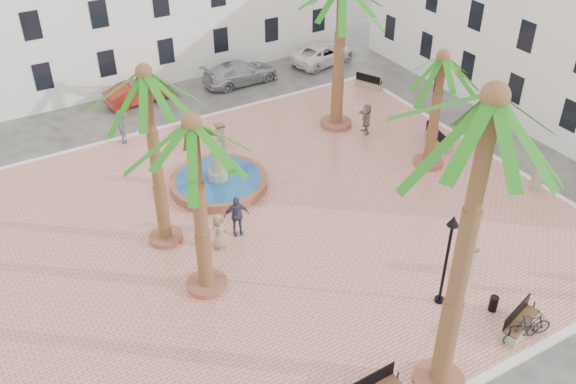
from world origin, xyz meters
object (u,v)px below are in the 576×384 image
object	(u,v)px
fountain	(219,180)
pedestrian_north	(123,127)
palm_ne	(342,2)
bench_ne	(369,83)
pedestrian_fountain_b	(237,216)
palm_e	(441,72)
car_silver	(240,73)
lamppost_s	(449,245)
pedestrian_east	(366,119)
palm_s	(488,134)
bollard_e	(538,177)
lamppost_e	(435,83)
palm_nw	(147,93)
bench_se	(520,324)
pedestrian_fountain_a	(218,231)
litter_bin	(493,304)
bicycle_a	(521,331)
car_red	(138,92)
bicycle_b	(529,325)
bollard_n	(220,135)
bollard_se	(469,260)
car_white	(323,54)
bench_e	(438,140)
palm_sw	(194,145)

from	to	relation	value
fountain	pedestrian_north	world-z (taller)	fountain
palm_ne	bench_ne	bearing A→B (deg)	34.20
pedestrian_fountain_b	pedestrian_north	xyz separation A→B (m)	(-1.65, 10.21, 0.00)
palm_e	car_silver	distance (m)	15.06
lamppost_s	car_silver	size ratio (longest dim) A/B	0.82
palm_e	bench_ne	size ratio (longest dim) A/B	3.39
fountain	pedestrian_east	size ratio (longest dim) A/B	2.74
palm_s	fountain	bearing A→B (deg)	94.93
palm_e	pedestrian_east	distance (m)	6.06
bollard_e	pedestrian_east	xyz separation A→B (m)	(-3.68, 8.70, 0.15)
lamppost_e	palm_nw	bearing A→B (deg)	-172.23
bench_se	pedestrian_fountain_a	xyz separation A→B (m)	(-7.30, 9.82, 0.53)
litter_bin	pedestrian_east	bearing A→B (deg)	73.58
bicycle_a	pedestrian_east	size ratio (longest dim) A/B	0.89
bollard_e	car_red	size ratio (longest dim) A/B	0.34
bicycle_b	bicycle_a	bearing A→B (deg)	109.07
pedestrian_fountain_b	pedestrian_north	distance (m)	10.34
palm_ne	lamppost_s	distance (m)	15.09
palm_s	lamppost_s	xyz separation A→B (m)	(2.62, 2.93, -6.69)
lamppost_s	bicycle_a	distance (m)	3.92
palm_ne	bench_se	distance (m)	17.93
palm_s	pedestrian_east	size ratio (longest dim) A/B	6.32
palm_ne	lamppost_e	world-z (taller)	palm_ne
bench_ne	car_silver	world-z (taller)	car_silver
bench_se	bollard_n	size ratio (longest dim) A/B	1.54
bollard_se	bench_ne	bearing A→B (deg)	66.61
palm_nw	pedestrian_fountain_b	world-z (taller)	palm_nw
fountain	bicycle_b	world-z (taller)	fountain
bench_se	pedestrian_fountain_a	size ratio (longest dim) A/B	1.24
palm_ne	bollard_e	xyz separation A→B (m)	(4.60, -10.25, -6.31)
palm_ne	bicycle_a	size ratio (longest dim) A/B	5.45
litter_bin	car_white	bearing A→B (deg)	72.10
bench_ne	pedestrian_fountain_b	bearing A→B (deg)	97.65
palm_s	pedestrian_east	xyz separation A→B (m)	(8.03, 15.13, -8.56)
bicycle_b	pedestrian_fountain_a	world-z (taller)	pedestrian_fountain_a
lamppost_e	palm_s	bearing A→B (deg)	-129.82
bollard_se	pedestrian_fountain_a	size ratio (longest dim) A/B	0.75
palm_e	pedestrian_east	world-z (taller)	palm_e
bicycle_a	pedestrian_fountain_b	distance (m)	12.15
bollard_se	palm_nw	bearing A→B (deg)	139.89
palm_nw	litter_bin	bearing A→B (deg)	-48.61
bollard_se	pedestrian_fountain_a	xyz separation A→B (m)	(-7.91, 6.53, 0.18)
bench_e	bollard_n	size ratio (longest dim) A/B	1.56
palm_e	bollard_e	xyz separation A→B (m)	(2.87, -4.41, -4.35)
bollard_se	car_silver	bearing A→B (deg)	88.68
palm_e	bollard_e	size ratio (longest dim) A/B	4.50
litter_bin	palm_e	bearing A→B (deg)	62.55
bench_e	palm_sw	bearing A→B (deg)	116.00
palm_e	lamppost_e	size ratio (longest dim) A/B	1.62
bench_se	bicycle_a	world-z (taller)	bench_se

